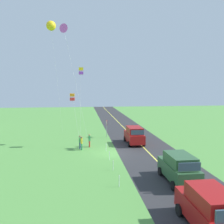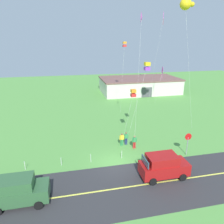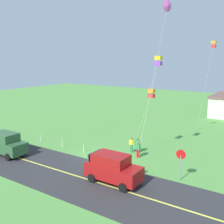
{
  "view_description": "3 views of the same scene",
  "coord_description": "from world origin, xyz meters",
  "px_view_note": "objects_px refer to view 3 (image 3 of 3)",
  "views": [
    {
      "loc": [
        -25.15,
        3.27,
        7.39
      ],
      "look_at": [
        -0.06,
        0.13,
        4.62
      ],
      "focal_mm": 37.17,
      "sensor_mm": 36.0,
      "label": 1
    },
    {
      "loc": [
        -4.45,
        -18.65,
        12.0
      ],
      "look_at": [
        -0.17,
        0.78,
        5.29
      ],
      "focal_mm": 34.13,
      "sensor_mm": 36.0,
      "label": 2
    },
    {
      "loc": [
        14.42,
        -19.52,
        9.46
      ],
      "look_at": [
        0.1,
        2.17,
        4.31
      ],
      "focal_mm": 42.73,
      "sensor_mm": 36.0,
      "label": 3
    }
  ],
  "objects_px": {
    "person_adult_companion": "(138,149)",
    "kite_blue_mid": "(167,7)",
    "stop_sign": "(181,159)",
    "person_child_watcher": "(137,145)",
    "car_suv_foreground": "(113,168)",
    "person_adult_near": "(131,144)",
    "kite_orange_near": "(214,45)",
    "kite_red_low": "(151,93)",
    "car_parked_west_near": "(6,144)",
    "kite_yellow_high": "(158,61)"
  },
  "relations": [
    {
      "from": "person_adult_near",
      "to": "person_child_watcher",
      "type": "bearing_deg",
      "value": -175.33
    },
    {
      "from": "car_suv_foreground",
      "to": "kite_blue_mid",
      "type": "relative_size",
      "value": 0.29
    },
    {
      "from": "car_suv_foreground",
      "to": "kite_blue_mid",
      "type": "bearing_deg",
      "value": 87.07
    },
    {
      "from": "person_adult_companion",
      "to": "kite_orange_near",
      "type": "xyz_separation_m",
      "value": [
        2.86,
        15.2,
        10.48
      ]
    },
    {
      "from": "car_suv_foreground",
      "to": "car_parked_west_near",
      "type": "bearing_deg",
      "value": -176.36
    },
    {
      "from": "kite_red_low",
      "to": "kite_orange_near",
      "type": "distance_m",
      "value": 14.42
    },
    {
      "from": "car_suv_foreground",
      "to": "person_adult_companion",
      "type": "height_order",
      "value": "car_suv_foreground"
    },
    {
      "from": "kite_red_low",
      "to": "kite_orange_near",
      "type": "bearing_deg",
      "value": 79.16
    },
    {
      "from": "stop_sign",
      "to": "person_child_watcher",
      "type": "height_order",
      "value": "stop_sign"
    },
    {
      "from": "person_adult_companion",
      "to": "car_parked_west_near",
      "type": "bearing_deg",
      "value": 111.0
    },
    {
      "from": "stop_sign",
      "to": "kite_red_low",
      "type": "xyz_separation_m",
      "value": [
        -4.83,
        4.65,
        4.33
      ]
    },
    {
      "from": "car_parked_west_near",
      "to": "person_adult_companion",
      "type": "xyz_separation_m",
      "value": [
        11.45,
        6.58,
        -0.29
      ]
    },
    {
      "from": "kite_orange_near",
      "to": "kite_red_low",
      "type": "bearing_deg",
      "value": -100.84
    },
    {
      "from": "car_parked_west_near",
      "to": "kite_orange_near",
      "type": "height_order",
      "value": "kite_orange_near"
    },
    {
      "from": "person_child_watcher",
      "to": "kite_blue_mid",
      "type": "bearing_deg",
      "value": -121.35
    },
    {
      "from": "car_suv_foreground",
      "to": "kite_red_low",
      "type": "bearing_deg",
      "value": 93.84
    },
    {
      "from": "car_suv_foreground",
      "to": "stop_sign",
      "type": "xyz_separation_m",
      "value": [
        4.3,
        3.14,
        0.65
      ]
    },
    {
      "from": "person_child_watcher",
      "to": "kite_blue_mid",
      "type": "height_order",
      "value": "kite_blue_mid"
    },
    {
      "from": "stop_sign",
      "to": "kite_yellow_high",
      "type": "bearing_deg",
      "value": 136.19
    },
    {
      "from": "kite_red_low",
      "to": "kite_orange_near",
      "type": "relative_size",
      "value": 0.56
    },
    {
      "from": "car_suv_foreground",
      "to": "stop_sign",
      "type": "relative_size",
      "value": 1.72
    },
    {
      "from": "person_adult_near",
      "to": "kite_orange_near",
      "type": "distance_m",
      "value": 18.17
    },
    {
      "from": "kite_red_low",
      "to": "stop_sign",
      "type": "bearing_deg",
      "value": -43.97
    },
    {
      "from": "kite_blue_mid",
      "to": "kite_yellow_high",
      "type": "distance_m",
      "value": 5.39
    },
    {
      "from": "car_suv_foreground",
      "to": "person_adult_near",
      "type": "xyz_separation_m",
      "value": [
        -2.12,
        6.74,
        -0.29
      ]
    },
    {
      "from": "kite_orange_near",
      "to": "car_parked_west_near",
      "type": "bearing_deg",
      "value": -123.3
    },
    {
      "from": "car_suv_foreground",
      "to": "kite_red_low",
      "type": "relative_size",
      "value": 0.67
    },
    {
      "from": "person_adult_companion",
      "to": "kite_blue_mid",
      "type": "xyz_separation_m",
      "value": [
        1.3,
        2.88,
        13.46
      ]
    },
    {
      "from": "car_suv_foreground",
      "to": "person_child_watcher",
      "type": "bearing_deg",
      "value": 102.4
    },
    {
      "from": "person_child_watcher",
      "to": "kite_yellow_high",
      "type": "relative_size",
      "value": 0.16
    },
    {
      "from": "person_adult_companion",
      "to": "kite_red_low",
      "type": "xyz_separation_m",
      "value": [
        0.33,
        2.0,
        5.27
      ]
    },
    {
      "from": "kite_red_low",
      "to": "car_parked_west_near",
      "type": "bearing_deg",
      "value": -143.93
    },
    {
      "from": "car_parked_west_near",
      "to": "person_child_watcher",
      "type": "xyz_separation_m",
      "value": [
        10.77,
        7.73,
        -0.29
      ]
    },
    {
      "from": "kite_red_low",
      "to": "kite_orange_near",
      "type": "height_order",
      "value": "kite_orange_near"
    },
    {
      "from": "person_child_watcher",
      "to": "car_parked_west_near",
      "type": "bearing_deg",
      "value": 53.15
    },
    {
      "from": "person_adult_near",
      "to": "kite_red_low",
      "type": "height_order",
      "value": "kite_red_low"
    },
    {
      "from": "car_parked_west_near",
      "to": "kite_yellow_high",
      "type": "height_order",
      "value": "kite_yellow_high"
    },
    {
      "from": "person_child_watcher",
      "to": "kite_red_low",
      "type": "height_order",
      "value": "kite_red_low"
    },
    {
      "from": "person_adult_companion",
      "to": "person_adult_near",
      "type": "bearing_deg",
      "value": 44.4
    },
    {
      "from": "stop_sign",
      "to": "person_child_watcher",
      "type": "xyz_separation_m",
      "value": [
        -5.83,
        3.81,
        -0.94
      ]
    },
    {
      "from": "kite_yellow_high",
      "to": "stop_sign",
      "type": "bearing_deg",
      "value": -43.81
    },
    {
      "from": "car_suv_foreground",
      "to": "stop_sign",
      "type": "bearing_deg",
      "value": 36.14
    },
    {
      "from": "person_child_watcher",
      "to": "kite_orange_near",
      "type": "distance_m",
      "value": 17.88
    },
    {
      "from": "kite_blue_mid",
      "to": "car_parked_west_near",
      "type": "bearing_deg",
      "value": -143.42
    },
    {
      "from": "person_adult_companion",
      "to": "kite_orange_near",
      "type": "distance_m",
      "value": 18.69
    },
    {
      "from": "kite_yellow_high",
      "to": "car_parked_west_near",
      "type": "bearing_deg",
      "value": -149.82
    },
    {
      "from": "person_adult_near",
      "to": "kite_orange_near",
      "type": "height_order",
      "value": "kite_orange_near"
    },
    {
      "from": "stop_sign",
      "to": "kite_yellow_high",
      "type": "xyz_separation_m",
      "value": [
        -3.72,
        3.57,
        7.51
      ]
    },
    {
      "from": "person_adult_companion",
      "to": "kite_blue_mid",
      "type": "distance_m",
      "value": 13.82
    },
    {
      "from": "kite_orange_near",
      "to": "person_child_watcher",
      "type": "bearing_deg",
      "value": -104.12
    }
  ]
}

